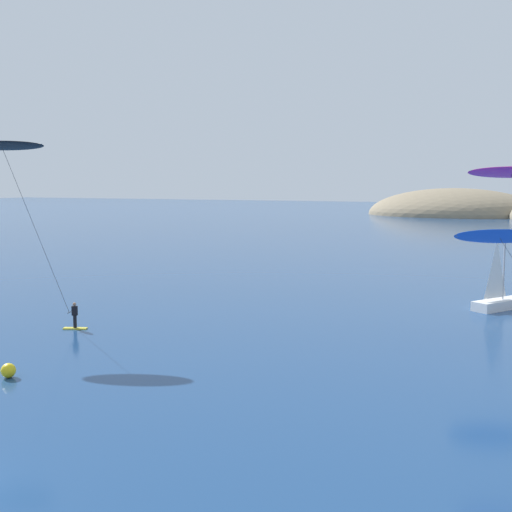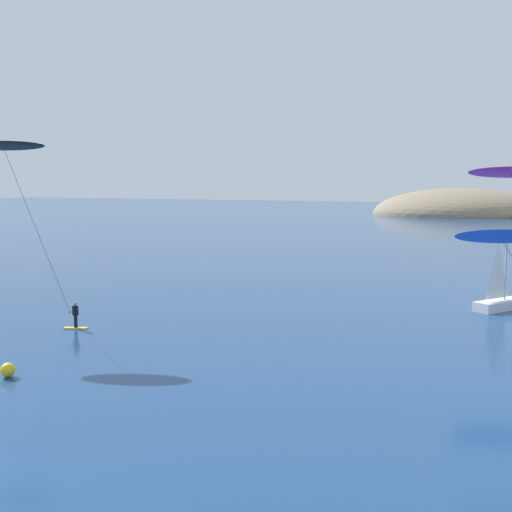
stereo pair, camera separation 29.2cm
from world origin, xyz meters
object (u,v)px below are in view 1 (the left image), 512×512
at_px(sailboat_near, 503,300).
at_px(marker_buoy, 8,370).
at_px(kitesurfer_black, 7,159).
at_px(kitesurfer_blue, 504,243).

bearing_deg(sailboat_near, marker_buoy, -124.78).
bearing_deg(sailboat_near, kitesurfer_black, -143.43).
height_order(sailboat_near, kitesurfer_black, kitesurfer_black).
bearing_deg(sailboat_near, kitesurfer_blue, -85.91).
xyz_separation_m(kitesurfer_black, kitesurfer_blue, (28.21, 10.58, -4.97)).
relative_size(kitesurfer_black, kitesurfer_blue, 1.73).
height_order(kitesurfer_black, kitesurfer_blue, kitesurfer_black).
distance_m(sailboat_near, marker_buoy, 34.45).
bearing_deg(kitesurfer_black, kitesurfer_blue, 20.56).
bearing_deg(marker_buoy, kitesurfer_black, 134.92).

